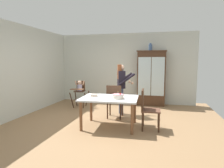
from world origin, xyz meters
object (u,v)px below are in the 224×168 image
high_chair_with_toddler (80,89)px  adult_person (121,83)px  china_cabinet (151,78)px  dining_chair_far_side (114,99)px  birthday_cake (118,96)px  ceramic_vase (150,47)px  dining_chair_right_end (147,106)px  dining_table (109,101)px  serving_bowl (94,95)px

high_chair_with_toddler → adult_person: 1.75m
china_cabinet → adult_person: (-0.83, -1.50, -0.04)m
adult_person → dining_chair_far_side: (-0.11, -0.49, -0.41)m
adult_person → birthday_cake: size_ratio=5.47×
ceramic_vase → adult_person: bearing=-117.2°
ceramic_vase → dining_chair_far_side: 2.69m
ceramic_vase → adult_person: (-0.77, -1.50, -1.16)m
china_cabinet → ceramic_vase: ceramic_vase is taller
adult_person → dining_chair_right_end: 1.49m
dining_chair_far_side → dining_chair_right_end: size_ratio=1.00×
dining_chair_far_side → dining_chair_right_end: bearing=142.2°
dining_chair_right_end → ceramic_vase: bearing=-0.5°
adult_person → ceramic_vase: bearing=-46.9°
birthday_cake → dining_chair_far_side: 0.89m
birthday_cake → dining_chair_far_side: size_ratio=0.29×
dining_chair_far_side → adult_person: bearing=-104.6°
high_chair_with_toddler → adult_person: adult_person is taller
adult_person → dining_table: adult_person is taller
adult_person → serving_bowl: bearing=137.7°
dining_chair_far_side → dining_chair_right_end: (0.94, -0.67, 0.00)m
adult_person → serving_bowl: (-0.48, -1.16, -0.20)m
dining_chair_far_side → dining_chair_right_end: 1.15m
adult_person → serving_bowl: 1.27m
dining_table → birthday_cake: (0.24, -0.10, 0.15)m
dining_table → birthday_cake: 0.30m
high_chair_with_toddler → dining_chair_far_side: bearing=-40.8°
birthday_cake → serving_bowl: 0.67m
birthday_cake → serving_bowl: size_ratio=1.56×
adult_person → dining_chair_far_side: 0.65m
dining_table → dining_chair_far_side: size_ratio=1.49×
china_cabinet → dining_table: size_ratio=1.41×
adult_person → serving_bowl: size_ratio=8.50×
ceramic_vase → dining_chair_far_side: (-0.88, -2.00, -1.58)m
high_chair_with_toddler → dining_chair_right_end: size_ratio=0.99×
china_cabinet → serving_bowl: (-1.31, -2.66, -0.25)m
china_cabinet → ceramic_vase: size_ratio=7.46×
dining_table → serving_bowl: (-0.42, 0.05, 0.12)m
ceramic_vase → china_cabinet: bearing=-3.8°
high_chair_with_toddler → china_cabinet: bearing=15.0°
birthday_cake → dining_chair_right_end: bearing=12.7°
china_cabinet → ceramic_vase: 1.12m
dining_chair_far_side → birthday_cake: bearing=106.0°
high_chair_with_toddler → adult_person: bearing=-25.2°
ceramic_vase → dining_chair_right_end: (0.06, -2.66, -1.58)m
dining_chair_far_side → china_cabinet: bearing=-117.7°
birthday_cake → high_chair_with_toddler: bearing=133.5°
china_cabinet → serving_bowl: bearing=-116.3°
birthday_cake → dining_chair_right_end: size_ratio=0.29×
china_cabinet → high_chair_with_toddler: 2.65m
china_cabinet → birthday_cake: bearing=-103.2°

